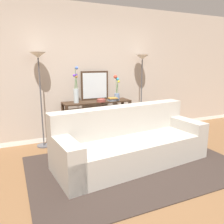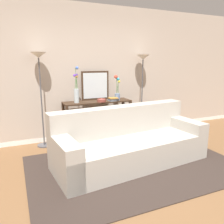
{
  "view_description": "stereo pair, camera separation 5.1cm",
  "coord_description": "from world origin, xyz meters",
  "px_view_note": "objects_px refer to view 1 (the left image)",
  "views": [
    {
      "loc": [
        -1.38,
        -2.34,
        1.59
      ],
      "look_at": [
        0.24,
        1.27,
        0.71
      ],
      "focal_mm": 36.56,
      "sensor_mm": 36.0,
      "label": 1
    },
    {
      "loc": [
        -1.34,
        -2.36,
        1.59
      ],
      "look_at": [
        0.24,
        1.27,
        0.71
      ],
      "focal_mm": 36.56,
      "sensor_mm": 36.0,
      "label": 2
    }
  ],
  "objects_px": {
    "floor_lamp_right": "(142,72)",
    "vase_short_flowers": "(117,91)",
    "couch": "(130,144)",
    "vase_tall_flowers": "(76,91)",
    "fruit_bowl": "(101,100)",
    "floor_lamp_left": "(39,74)",
    "book_stack": "(113,99)",
    "wall_mirror": "(95,86)",
    "console_table": "(97,113)",
    "book_row_under_console": "(78,139)"
  },
  "relations": [
    {
      "from": "floor_lamp_right",
      "to": "vase_short_flowers",
      "type": "xyz_separation_m",
      "value": [
        -0.64,
        -0.08,
        -0.36
      ]
    },
    {
      "from": "couch",
      "to": "floor_lamp_right",
      "type": "distance_m",
      "value": 1.94
    },
    {
      "from": "vase_tall_flowers",
      "to": "fruit_bowl",
      "type": "height_order",
      "value": "vase_tall_flowers"
    },
    {
      "from": "floor_lamp_left",
      "to": "book_stack",
      "type": "height_order",
      "value": "floor_lamp_left"
    },
    {
      "from": "book_stack",
      "to": "floor_lamp_left",
      "type": "bearing_deg",
      "value": 173.12
    },
    {
      "from": "floor_lamp_left",
      "to": "wall_mirror",
      "type": "distance_m",
      "value": 1.14
    },
    {
      "from": "floor_lamp_left",
      "to": "vase_short_flowers",
      "type": "height_order",
      "value": "floor_lamp_left"
    },
    {
      "from": "floor_lamp_left",
      "to": "fruit_bowl",
      "type": "height_order",
      "value": "floor_lamp_left"
    },
    {
      "from": "couch",
      "to": "console_table",
      "type": "xyz_separation_m",
      "value": [
        -0.09,
        1.25,
        0.25
      ]
    },
    {
      "from": "wall_mirror",
      "to": "vase_short_flowers",
      "type": "xyz_separation_m",
      "value": [
        0.41,
        -0.18,
        -0.1
      ]
    },
    {
      "from": "console_table",
      "to": "book_stack",
      "type": "relative_size",
      "value": 6.23
    },
    {
      "from": "couch",
      "to": "floor_lamp_right",
      "type": "relative_size",
      "value": 1.44
    },
    {
      "from": "fruit_bowl",
      "to": "book_row_under_console",
      "type": "height_order",
      "value": "fruit_bowl"
    },
    {
      "from": "book_row_under_console",
      "to": "fruit_bowl",
      "type": "bearing_deg",
      "value": -15.02
    },
    {
      "from": "console_table",
      "to": "floor_lamp_right",
      "type": "bearing_deg",
      "value": 2.92
    },
    {
      "from": "floor_lamp_left",
      "to": "book_stack",
      "type": "relative_size",
      "value": 7.94
    },
    {
      "from": "floor_lamp_left",
      "to": "book_row_under_console",
      "type": "distance_m",
      "value": 1.47
    },
    {
      "from": "vase_tall_flowers",
      "to": "vase_short_flowers",
      "type": "relative_size",
      "value": 1.35
    },
    {
      "from": "couch",
      "to": "book_row_under_console",
      "type": "bearing_deg",
      "value": 112.44
    },
    {
      "from": "couch",
      "to": "vase_short_flowers",
      "type": "distance_m",
      "value": 1.45
    },
    {
      "from": "floor_lamp_right",
      "to": "vase_tall_flowers",
      "type": "distance_m",
      "value": 1.54
    },
    {
      "from": "console_table",
      "to": "vase_short_flowers",
      "type": "xyz_separation_m",
      "value": [
        0.43,
        -0.02,
        0.44
      ]
    },
    {
      "from": "console_table",
      "to": "wall_mirror",
      "type": "height_order",
      "value": "wall_mirror"
    },
    {
      "from": "wall_mirror",
      "to": "book_row_under_console",
      "type": "xyz_separation_m",
      "value": [
        -0.44,
        -0.16,
        -1.05
      ]
    },
    {
      "from": "console_table",
      "to": "fruit_bowl",
      "type": "relative_size",
      "value": 7.94
    },
    {
      "from": "console_table",
      "to": "book_row_under_console",
      "type": "distance_m",
      "value": 0.66
    },
    {
      "from": "couch",
      "to": "fruit_bowl",
      "type": "distance_m",
      "value": 1.24
    },
    {
      "from": "couch",
      "to": "wall_mirror",
      "type": "bearing_deg",
      "value": 92.9
    },
    {
      "from": "couch",
      "to": "vase_short_flowers",
      "type": "xyz_separation_m",
      "value": [
        0.34,
        1.23,
        0.69
      ]
    },
    {
      "from": "fruit_bowl",
      "to": "book_stack",
      "type": "xyz_separation_m",
      "value": [
        0.26,
        0.01,
        0.0
      ]
    },
    {
      "from": "book_stack",
      "to": "couch",
      "type": "bearing_deg",
      "value": -100.81
    },
    {
      "from": "vase_short_flowers",
      "to": "book_stack",
      "type": "relative_size",
      "value": 2.33
    },
    {
      "from": "fruit_bowl",
      "to": "vase_tall_flowers",
      "type": "bearing_deg",
      "value": 167.41
    },
    {
      "from": "fruit_bowl",
      "to": "floor_lamp_left",
      "type": "bearing_deg",
      "value": 170.87
    },
    {
      "from": "vase_tall_flowers",
      "to": "fruit_bowl",
      "type": "distance_m",
      "value": 0.52
    },
    {
      "from": "console_table",
      "to": "vase_short_flowers",
      "type": "relative_size",
      "value": 2.68
    },
    {
      "from": "vase_tall_flowers",
      "to": "book_stack",
      "type": "xyz_separation_m",
      "value": [
        0.74,
        -0.09,
        -0.19
      ]
    },
    {
      "from": "console_table",
      "to": "couch",
      "type": "bearing_deg",
      "value": -85.92
    },
    {
      "from": "floor_lamp_left",
      "to": "vase_tall_flowers",
      "type": "height_order",
      "value": "floor_lamp_left"
    },
    {
      "from": "wall_mirror",
      "to": "vase_tall_flowers",
      "type": "distance_m",
      "value": 0.49
    },
    {
      "from": "floor_lamp_right",
      "to": "fruit_bowl",
      "type": "relative_size",
      "value": 10.0
    },
    {
      "from": "floor_lamp_left",
      "to": "vase_tall_flowers",
      "type": "relative_size",
      "value": 2.54
    },
    {
      "from": "wall_mirror",
      "to": "book_stack",
      "type": "distance_m",
      "value": 0.48
    },
    {
      "from": "floor_lamp_left",
      "to": "wall_mirror",
      "type": "height_order",
      "value": "floor_lamp_left"
    },
    {
      "from": "floor_lamp_left",
      "to": "fruit_bowl",
      "type": "xyz_separation_m",
      "value": [
        1.12,
        -0.18,
        -0.54
      ]
    },
    {
      "from": "floor_lamp_right",
      "to": "wall_mirror",
      "type": "height_order",
      "value": "floor_lamp_right"
    },
    {
      "from": "vase_short_flowers",
      "to": "fruit_bowl",
      "type": "distance_m",
      "value": 0.43
    },
    {
      "from": "floor_lamp_right",
      "to": "book_row_under_console",
      "type": "height_order",
      "value": "floor_lamp_right"
    },
    {
      "from": "vase_tall_flowers",
      "to": "vase_short_flowers",
      "type": "height_order",
      "value": "vase_tall_flowers"
    },
    {
      "from": "vase_short_flowers",
      "to": "book_row_under_console",
      "type": "relative_size",
      "value": 1.98
    }
  ]
}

